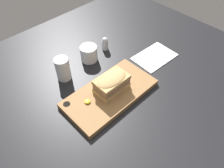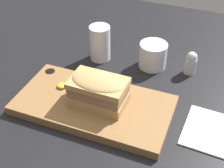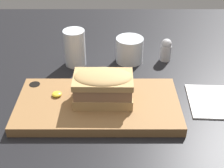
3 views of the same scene
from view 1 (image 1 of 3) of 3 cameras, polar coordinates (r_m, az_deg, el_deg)
name	(u,v)px [view 1 (image 1 of 3)]	position (r cm, az deg, el deg)	size (l,w,h in cm)	color
dining_table	(114,82)	(99.93, 0.48, 0.41)	(146.39, 128.84, 2.00)	black
serving_board	(110,94)	(92.66, -0.59, -2.51)	(39.68, 20.33, 2.43)	olive
sandwich	(112,83)	(89.39, -0.10, 0.32)	(14.14, 8.85, 7.88)	tan
mustard_dollop	(87,101)	(88.41, -6.44, -4.55)	(2.43, 2.43, 0.97)	yellow
water_glass	(63,70)	(99.76, -12.66, 3.58)	(6.39, 6.39, 11.03)	silver
wine_glass	(89,54)	(108.40, -6.04, 7.80)	(8.31, 8.31, 7.68)	silver
napkin	(154,57)	(113.27, 11.01, 7.00)	(21.59, 15.30, 0.40)	white
salt_shaker	(105,43)	(114.26, -1.84, 10.55)	(3.34, 3.34, 7.15)	silver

